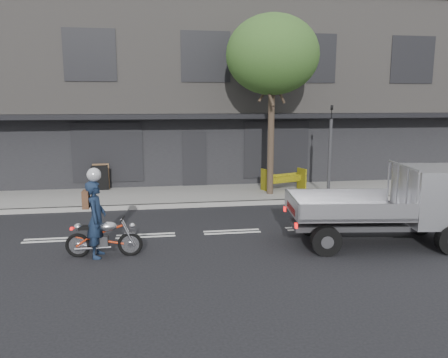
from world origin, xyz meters
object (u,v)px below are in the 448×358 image
Objects in this scene: traffic_light_pole at (330,156)px; flatbed_ute at (419,199)px; sandwich_board at (100,178)px; construction_barrier at (285,180)px; street_tree at (272,55)px; motorcycle at (104,237)px; rider at (96,219)px.

traffic_light_pole is 5.11m from flatbed_ute.
construction_barrier is at bearing -14.21° from sandwich_board.
street_tree reaches higher than construction_barrier.
sandwich_board is (-8.83, 7.50, -0.53)m from flatbed_ute.
street_tree is at bearing -155.09° from construction_barrier.
motorcycle is 1.77× the size of sandwich_board.
flatbed_ute reaches higher than construction_barrier.
construction_barrier is at bearing 24.91° from street_tree.
sandwich_board is at bearing 166.39° from street_tree.
flatbed_ute is 11.59m from sandwich_board.
street_tree reaches higher than traffic_light_pole.
traffic_light_pole is 0.75× the size of flatbed_ute.
street_tree reaches higher than flatbed_ute.
street_tree is 9.14m from rider.
sandwich_board is at bearing 101.91° from motorcycle.
motorcycle is (-5.53, -5.67, -4.80)m from street_tree.
sandwich_board is (-0.95, 7.24, 0.18)m from motorcycle.
street_tree is 9.26m from motorcycle.
rider reaches higher than sandwich_board.
rider is 7.28m from sandwich_board.
street_tree is 1.93× the size of traffic_light_pole.
motorcycle is at bearing -134.32° from street_tree.
flatbed_ute is (2.34, -5.93, -4.09)m from street_tree.
traffic_light_pole reaches higher than rider.
traffic_light_pole is at bearing -20.30° from sandwich_board.
rider is 1.78× the size of sandwich_board.
motorcycle is 1.13× the size of construction_barrier.
flatbed_ute is at bearing 2.52° from motorcycle.
sandwich_board is (-0.80, 7.24, -0.25)m from rider.
construction_barrier is at bearing 137.89° from traffic_light_pole.
street_tree is 3.72× the size of motorcycle.
motorcycle is 7.30m from sandwich_board.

